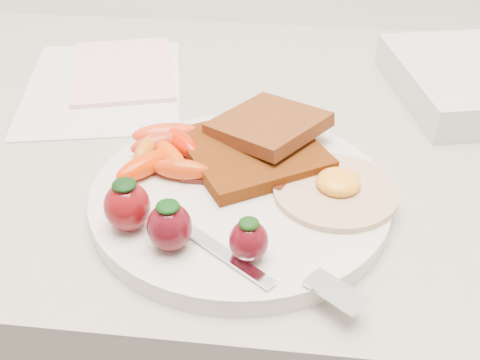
# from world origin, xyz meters

# --- Properties ---
(plate) EXTENTS (0.27, 0.27, 0.02)m
(plate) POSITION_xyz_m (-0.02, 1.56, 0.91)
(plate) COLOR beige
(plate) RESTS_ON counter
(toast_lower) EXTENTS (0.17, 0.17, 0.01)m
(toast_lower) POSITION_xyz_m (-0.01, 1.61, 0.93)
(toast_lower) COLOR #331B04
(toast_lower) RESTS_ON plate
(toast_upper) EXTENTS (0.13, 0.13, 0.02)m
(toast_upper) POSITION_xyz_m (0.00, 1.64, 0.94)
(toast_upper) COLOR #3E1A0B
(toast_upper) RESTS_ON toast_lower
(fried_egg) EXTENTS (0.12, 0.12, 0.02)m
(fried_egg) POSITION_xyz_m (0.07, 1.56, 0.92)
(fried_egg) COLOR beige
(fried_egg) RESTS_ON plate
(bacon_strips) EXTENTS (0.10, 0.06, 0.01)m
(bacon_strips) POSITION_xyz_m (-0.02, 1.58, 0.92)
(bacon_strips) COLOR black
(bacon_strips) RESTS_ON plate
(baby_carrots) EXTENTS (0.09, 0.11, 0.02)m
(baby_carrots) POSITION_xyz_m (-0.09, 1.60, 0.93)
(baby_carrots) COLOR red
(baby_carrots) RESTS_ON plate
(strawberries) EXTENTS (0.14, 0.06, 0.05)m
(strawberries) POSITION_xyz_m (-0.06, 1.48, 0.94)
(strawberries) COLOR maroon
(strawberries) RESTS_ON plate
(fork) EXTENTS (0.16, 0.09, 0.00)m
(fork) POSITION_xyz_m (0.02, 1.46, 0.92)
(fork) COLOR white
(fork) RESTS_ON plate
(paper_sheet) EXTENTS (0.23, 0.28, 0.00)m
(paper_sheet) POSITION_xyz_m (-0.21, 1.77, 0.90)
(paper_sheet) COLOR silver
(paper_sheet) RESTS_ON counter
(notepad) EXTENTS (0.17, 0.21, 0.01)m
(notepad) POSITION_xyz_m (-0.20, 1.81, 0.91)
(notepad) COLOR #F6B9BD
(notepad) RESTS_ON paper_sheet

